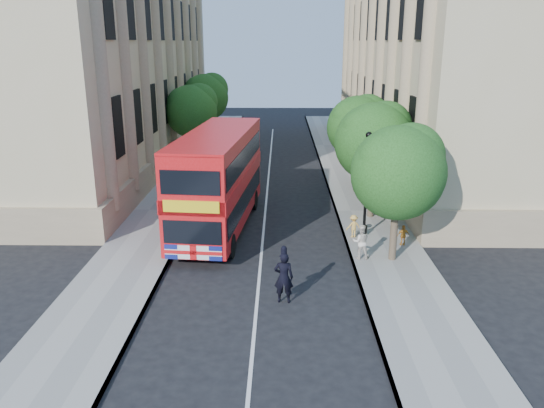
{
  "coord_description": "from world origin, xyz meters",
  "views": [
    {
      "loc": [
        0.85,
        -18.73,
        9.3
      ],
      "look_at": [
        0.48,
        4.09,
        2.3
      ],
      "focal_mm": 35.0,
      "sensor_mm": 36.0,
      "label": 1
    }
  ],
  "objects_px": {
    "double_decker_bus": "(218,178)",
    "police_constable": "(284,278)",
    "woman_pedestrian": "(361,242)",
    "box_van": "(218,177)",
    "lamp_post": "(366,189)"
  },
  "relations": [
    {
      "from": "police_constable",
      "to": "woman_pedestrian",
      "type": "distance_m",
      "value": 5.21
    },
    {
      "from": "police_constable",
      "to": "woman_pedestrian",
      "type": "bearing_deg",
      "value": -127.7
    },
    {
      "from": "double_decker_bus",
      "to": "box_van",
      "type": "relative_size",
      "value": 2.01
    },
    {
      "from": "double_decker_bus",
      "to": "box_van",
      "type": "bearing_deg",
      "value": 102.53
    },
    {
      "from": "woman_pedestrian",
      "to": "double_decker_bus",
      "type": "bearing_deg",
      "value": -31.61
    },
    {
      "from": "lamp_post",
      "to": "box_van",
      "type": "distance_m",
      "value": 10.05
    },
    {
      "from": "double_decker_bus",
      "to": "box_van",
      "type": "distance_m",
      "value": 5.17
    },
    {
      "from": "double_decker_bus",
      "to": "police_constable",
      "type": "height_order",
      "value": "double_decker_bus"
    },
    {
      "from": "box_van",
      "to": "woman_pedestrian",
      "type": "bearing_deg",
      "value": -53.03
    },
    {
      "from": "double_decker_bus",
      "to": "box_van",
      "type": "height_order",
      "value": "double_decker_bus"
    },
    {
      "from": "lamp_post",
      "to": "woman_pedestrian",
      "type": "xyz_separation_m",
      "value": [
        -0.6,
        -2.93,
        -1.6
      ]
    },
    {
      "from": "lamp_post",
      "to": "police_constable",
      "type": "xyz_separation_m",
      "value": [
        -4.01,
        -6.87,
        -1.52
      ]
    },
    {
      "from": "lamp_post",
      "to": "police_constable",
      "type": "relative_size",
      "value": 2.61
    },
    {
      "from": "box_van",
      "to": "police_constable",
      "type": "xyz_separation_m",
      "value": [
        3.89,
        -13.01,
        -0.51
      ]
    },
    {
      "from": "double_decker_bus",
      "to": "police_constable",
      "type": "xyz_separation_m",
      "value": [
        3.27,
        -8.02,
        -1.74
      ]
    }
  ]
}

